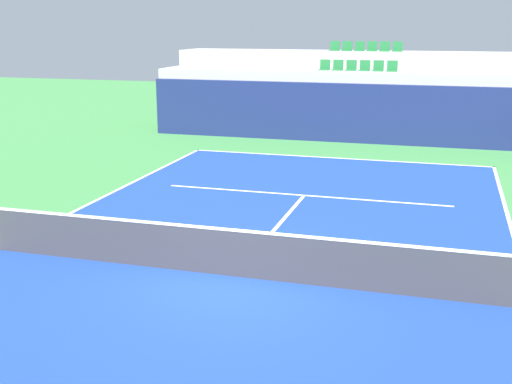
% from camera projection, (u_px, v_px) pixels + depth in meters
% --- Properties ---
extents(ground_plane, '(80.00, 80.00, 0.00)m').
position_uv_depth(ground_plane, '(234.00, 277.00, 12.64)').
color(ground_plane, '#387A3D').
extents(court_surface, '(11.00, 24.00, 0.01)m').
position_uv_depth(court_surface, '(234.00, 276.00, 12.64)').
color(court_surface, navy).
rests_on(court_surface, ground_plane).
extents(baseline_far, '(11.00, 0.10, 0.00)m').
position_uv_depth(baseline_far, '(336.00, 158.00, 23.73)').
color(baseline_far, white).
rests_on(baseline_far, court_surface).
extents(service_line_far, '(8.26, 0.10, 0.00)m').
position_uv_depth(service_line_far, '(304.00, 195.00, 18.58)').
color(service_line_far, white).
rests_on(service_line_far, court_surface).
extents(centre_service_line, '(0.10, 6.40, 0.00)m').
position_uv_depth(centre_service_line, '(276.00, 228.00, 15.61)').
color(centre_service_line, white).
rests_on(centre_service_line, court_surface).
extents(back_wall, '(17.33, 0.30, 2.42)m').
position_uv_depth(back_wall, '(351.00, 113.00, 26.63)').
color(back_wall, navy).
rests_on(back_wall, ground_plane).
extents(stands_tier_lower, '(17.33, 2.40, 2.85)m').
position_uv_depth(stands_tier_lower, '(356.00, 104.00, 27.82)').
color(stands_tier_lower, '#9E9E99').
rests_on(stands_tier_lower, ground_plane).
extents(stands_tier_upper, '(17.33, 2.40, 3.57)m').
position_uv_depth(stands_tier_upper, '(364.00, 91.00, 29.96)').
color(stands_tier_upper, '#9E9E99').
rests_on(stands_tier_upper, ground_plane).
extents(seating_row_lower, '(3.30, 0.44, 0.44)m').
position_uv_depth(seating_row_lower, '(358.00, 68.00, 27.52)').
color(seating_row_lower, '#1E6633').
rests_on(seating_row_lower, stands_tier_lower).
extents(seating_row_upper, '(3.30, 0.44, 0.44)m').
position_uv_depth(seating_row_upper, '(366.00, 48.00, 29.57)').
color(seating_row_upper, '#1E6633').
rests_on(seating_row_upper, stands_tier_upper).
extents(tennis_net, '(11.08, 0.08, 1.07)m').
position_uv_depth(tennis_net, '(234.00, 252.00, 12.51)').
color(tennis_net, black).
rests_on(tennis_net, court_surface).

